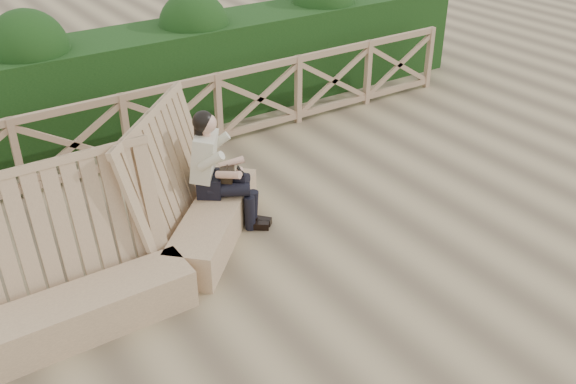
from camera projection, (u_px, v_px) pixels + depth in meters
ground at (319, 277)px, 6.84m from camera, size 60.00×60.00×0.00m
bench at (151, 246)px, 6.66m from camera, size 3.55×2.00×1.56m
woman at (216, 167)px, 7.38m from camera, size 0.89×0.83×1.46m
guardrail at (174, 120)px, 9.08m from camera, size 10.10×0.09×1.10m
hedge at (139, 82)px, 9.84m from camera, size 12.00×1.20×1.50m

